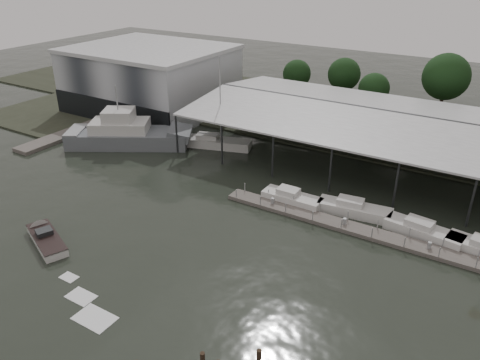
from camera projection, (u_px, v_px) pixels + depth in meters
The scene contains 13 objects.
ground at pixel (169, 234), 45.16m from camera, with size 200.00×200.00×0.00m, color black.
land_strip_far at pixel (331, 116), 77.25m from camera, with size 140.00×30.00×0.30m.
land_strip_west at pixel (104, 98), 86.87m from camera, with size 20.00×40.00×0.30m.
storage_warehouse at pixel (151, 78), 78.90m from camera, with size 24.50×20.50×10.50m.
covered_boat_shed at pixel (426, 123), 55.89m from camera, with size 58.24×24.00×6.96m.
trawler_dock at pixel (72, 132), 69.86m from camera, with size 3.00×18.00×0.50m.
floating_dock at pixel (354, 229), 45.67m from camera, with size 28.00×2.00×1.40m.
grey_trawler at pixel (129, 134), 65.22m from camera, with size 17.40×13.13×8.84m.
white_sailboat at pixel (217, 143), 64.99m from camera, with size 9.58×5.28×12.68m.
speedboat_underway at pixel (45, 237), 43.96m from camera, with size 17.33×8.39×2.00m.
moored_cruiser_0 at pixel (292, 198), 50.46m from camera, with size 6.50×2.20×1.70m.
moored_cruiser_1 at pixel (354, 209), 48.35m from camera, with size 7.75×3.07×1.70m.
moored_cruiser_2 at pixel (423, 231), 44.57m from camera, with size 7.48×3.16×1.70m.
Camera 1 is at (25.88, -28.99, 24.58)m, focal length 35.00 mm.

